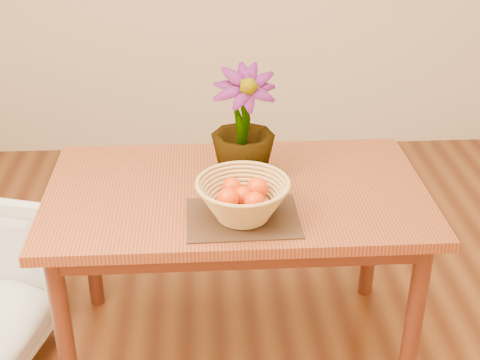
{
  "coord_description": "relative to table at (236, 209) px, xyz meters",
  "views": [
    {
      "loc": [
        -0.11,
        -1.85,
        1.95
      ],
      "look_at": [
        0.0,
        0.1,
        0.89
      ],
      "focal_mm": 50.0,
      "sensor_mm": 36.0,
      "label": 1
    }
  ],
  "objects": [
    {
      "name": "potted_plant",
      "position": [
        0.03,
        0.11,
        0.3
      ],
      "size": [
        0.24,
        0.24,
        0.42
      ],
      "primitive_type": "imported",
      "rotation": [
        0.0,
        0.0,
        0.0
      ],
      "color": "#154914",
      "rests_on": "table"
    },
    {
      "name": "wicker_basket",
      "position": [
        0.01,
        -0.21,
        0.16
      ],
      "size": [
        0.32,
        0.32,
        0.13
      ],
      "color": "tan",
      "rests_on": "placemat"
    },
    {
      "name": "orange_pile",
      "position": [
        0.01,
        -0.21,
        0.18
      ],
      "size": [
        0.18,
        0.17,
        0.08
      ],
      "rotation": [
        0.0,
        0.0,
        -0.01
      ],
      "color": "red",
      "rests_on": "wicker_basket"
    },
    {
      "name": "table",
      "position": [
        0.0,
        0.0,
        0.0
      ],
      "size": [
        1.4,
        0.8,
        0.75
      ],
      "color": "brown",
      "rests_on": "floor"
    },
    {
      "name": "placemat",
      "position": [
        0.01,
        -0.21,
        0.09
      ],
      "size": [
        0.39,
        0.29,
        0.01
      ],
      "primitive_type": "cube",
      "rotation": [
        0.0,
        0.0,
        0.02
      ],
      "color": "#362113",
      "rests_on": "table"
    }
  ]
}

